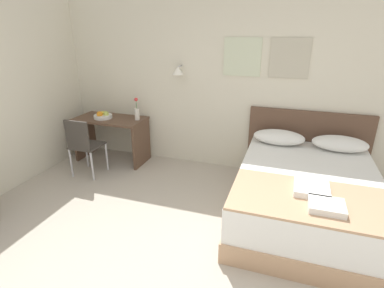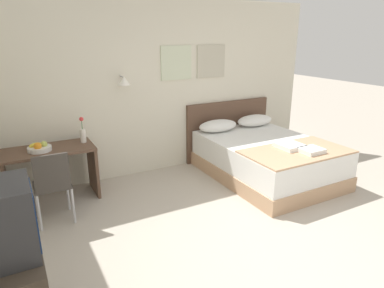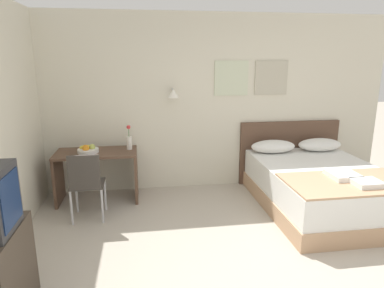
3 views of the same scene
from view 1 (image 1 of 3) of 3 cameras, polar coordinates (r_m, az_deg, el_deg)
name	(u,v)px [view 1 (image 1 of 3)]	position (r m, az deg, el deg)	size (l,w,h in m)	color
wall_back	(218,82)	(4.54, 4.98, 11.70)	(5.70, 0.31, 2.65)	beige
bed	(305,196)	(3.70, 20.79, -9.21)	(1.53, 2.07, 0.58)	tan
headboard	(306,146)	(4.58, 20.93, -0.27)	(1.65, 0.06, 1.01)	brown
pillow_left	(279,137)	(4.27, 16.21, 1.26)	(0.69, 0.36, 0.19)	white
pillow_right	(340,144)	(4.32, 26.32, 0.08)	(0.69, 0.36, 0.19)	white
throw_blanket	(311,199)	(3.03, 21.74, -9.77)	(1.48, 0.83, 0.02)	tan
folded_towel_near_foot	(311,188)	(3.14, 21.80, -7.79)	(0.32, 0.36, 0.06)	white
folded_towel_mid_bed	(327,206)	(2.90, 24.27, -10.71)	(0.30, 0.26, 0.06)	white
desk	(111,131)	(5.07, -15.11, 2.39)	(1.12, 0.58, 0.72)	brown
desk_chair	(83,143)	(4.60, -20.09, 0.15)	(0.41, 0.41, 0.89)	#3D3833
fruit_bowl	(103,116)	(5.01, -16.63, 5.20)	(0.29, 0.29, 0.13)	silver
flower_vase	(137,112)	(4.78, -10.46, 6.01)	(0.08, 0.08, 0.35)	silver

